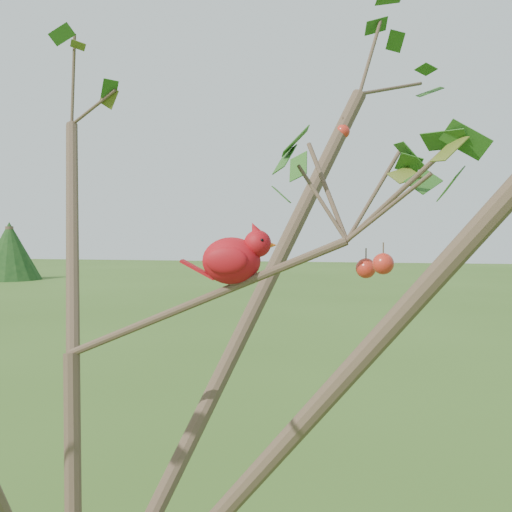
# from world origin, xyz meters

# --- Properties ---
(crabapple_tree) EXTENTS (2.35, 2.05, 2.95)m
(crabapple_tree) POSITION_xyz_m (0.03, -0.02, 2.12)
(crabapple_tree) COLOR #483426
(crabapple_tree) RESTS_ON ground
(cardinal) EXTENTS (0.20, 0.11, 0.14)m
(cardinal) POSITION_xyz_m (0.32, 0.07, 2.16)
(cardinal) COLOR #B00F14
(cardinal) RESTS_ON ground
(distant_trees) EXTENTS (40.28, 15.17, 3.41)m
(distant_trees) POSITION_xyz_m (1.99, 25.60, 1.46)
(distant_trees) COLOR #483426
(distant_trees) RESTS_ON ground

